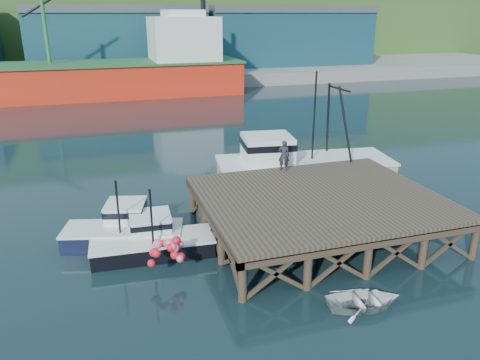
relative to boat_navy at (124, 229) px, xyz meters
name	(u,v)px	position (x,y,z in m)	size (l,w,h in m)	color
ground	(217,248)	(4.30, -1.97, -0.73)	(300.00, 300.00, 0.00)	black
wharf	(321,200)	(9.80, -2.16, 1.21)	(12.00, 10.00, 2.62)	brown
far_quay	(118,71)	(4.30, 68.03, 0.27)	(160.00, 40.00, 2.00)	gray
warehouse_mid	(118,41)	(4.30, 63.03, 5.77)	(28.00, 16.00, 9.00)	#1B4859
warehouse_right	(281,38)	(34.30, 63.03, 5.77)	(30.00, 16.00, 9.00)	#1B4859
cargo_ship	(64,73)	(-4.16, 46.03, 2.58)	(55.50, 10.00, 13.75)	red
hillside	(106,13)	(4.30, 98.03, 10.27)	(220.00, 50.00, 22.00)	#2D511E
boat_navy	(124,229)	(0.00, 0.00, 0.00)	(6.15, 3.96, 3.63)	black
boat_black	(152,240)	(1.22, -1.47, -0.07)	(5.91, 4.96, 3.58)	black
trawler	(301,165)	(11.75, 4.53, 0.84)	(11.81, 5.60, 7.61)	tan
dinghy	(364,300)	(8.53, -8.52, -0.42)	(2.13, 2.98, 0.62)	white
dockworker	(284,155)	(9.60, 2.43, 2.31)	(0.67, 0.44, 1.83)	#222129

